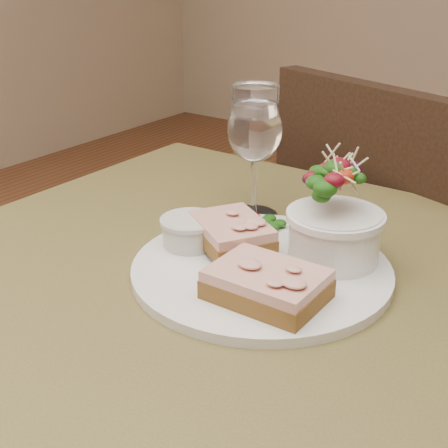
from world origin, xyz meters
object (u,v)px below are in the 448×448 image
Objects in this scene: sandwich_front at (267,284)px; sandwich_back at (232,232)px; chair_far at (398,353)px; wine_glass at (255,133)px; dinner_plate at (261,269)px; salad_bowl at (336,214)px; cafe_table at (222,349)px; ramekin at (190,230)px.

sandwich_back reaches higher than sandwich_front.
chair_far is 0.74m from wine_glass.
dinner_plate is 2.42× the size of salad_bowl.
cafe_table is at bearing -68.09° from wine_glass.
chair_far is 0.75m from salad_bowl.
sandwich_front is 0.69× the size of wine_glass.
wine_glass reaches higher than sandwich_back.
wine_glass reaches higher than salad_bowl.
cafe_table is 0.89× the size of chair_far.
wine_glass is (-0.10, -0.45, 0.58)m from chair_far.
chair_far is at bearing 97.10° from salad_bowl.
cafe_table is 0.15m from sandwich_back.
chair_far is 0.75m from dinner_plate.
dinner_plate is 0.11m from ramekin.
dinner_plate is 4.42× the size of ramekin.
wine_glass is (-0.05, 0.13, 0.09)m from sandwich_back.
wine_glass reaches higher than ramekin.
sandwich_front is at bearing -20.58° from ramekin.
chair_far is 7.09× the size of salad_bowl.
sandwich_front is at bearing -53.61° from wine_glass.
wine_glass is (-0.10, 0.14, 0.12)m from dinner_plate.
dinner_plate is (0.03, 0.03, 0.11)m from cafe_table.
cafe_table is 6.66× the size of sandwich_front.
dinner_plate reaches higher than cafe_table.
cafe_table is 6.14× the size of sandwich_back.
dinner_plate is at bearing 2.72° from ramekin.
salad_bowl is at bearing 81.94° from sandwich_front.
cafe_table is 0.12m from dinner_plate.
chair_far is at bearing 116.94° from sandwich_back.
sandwich_front reaches higher than cafe_table.
salad_bowl reaches higher than sandwich_back.
wine_glass is at bearing 154.74° from salad_bowl.
salad_bowl is 0.19m from wine_glass.
dinner_plate is 0.06m from sandwich_back.
wine_glass is at bearing 125.88° from sandwich_front.
cafe_table is 4.57× the size of wine_glass.
wine_glass is (-0.16, 0.08, 0.05)m from salad_bowl.
chair_far is 6.90× the size of sandwich_back.
salad_bowl is (0.09, 0.10, 0.17)m from cafe_table.
chair_far is 0.76m from sandwich_back.
sandwich_front is 0.92× the size of sandwich_back.
chair_far reaches higher than sandwich_front.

